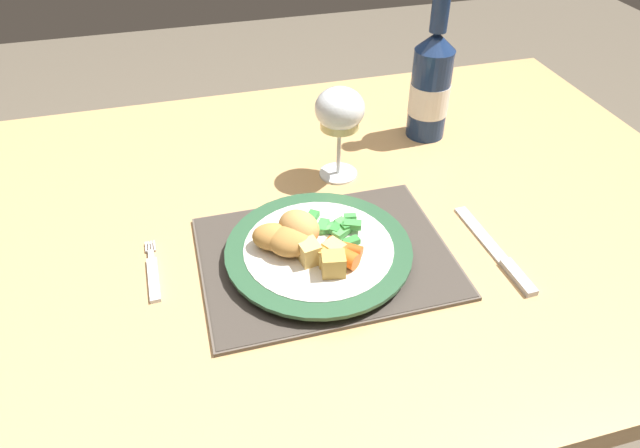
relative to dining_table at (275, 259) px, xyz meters
The scene contains 11 objects.
dining_table is the anchor object (origin of this frame).
placemat 0.15m from the dining_table, 62.79° to the right, with size 0.35×0.27×0.01m.
dinner_plate 0.15m from the dining_table, 67.91° to the right, with size 0.26×0.26×0.02m.
breaded_croquettes 0.16m from the dining_table, 85.96° to the right, with size 0.11×0.09×0.05m.
green_beans_pile 0.16m from the dining_table, 46.69° to the right, with size 0.09×0.09×0.02m.
glazed_carrots 0.19m from the dining_table, 66.12° to the right, with size 0.08×0.07×0.02m.
fork 0.22m from the dining_table, 156.70° to the right, with size 0.02×0.13×0.01m.
table_knife 0.35m from the dining_table, 30.00° to the right, with size 0.03×0.20×0.01m.
wine_glass 0.26m from the dining_table, 34.90° to the left, with size 0.08×0.08×0.16m.
bottle 0.42m from the dining_table, 28.77° to the left, with size 0.07×0.07×0.28m.
roast_potatoes 0.20m from the dining_table, 73.30° to the right, with size 0.07×0.07×0.03m.
Camera 1 is at (-0.11, -0.69, 1.29)m, focal length 32.00 mm.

